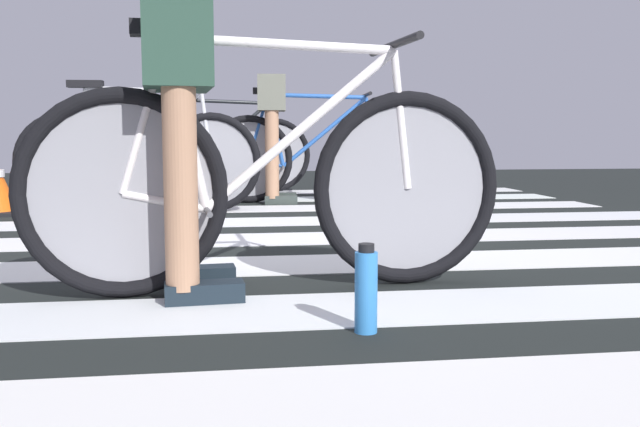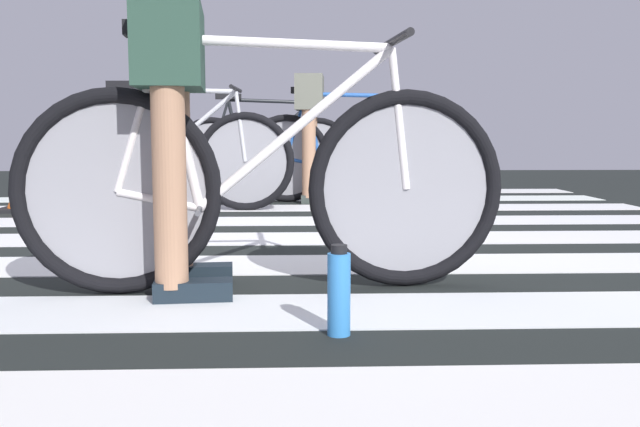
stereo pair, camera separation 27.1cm
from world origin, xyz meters
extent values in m
cube|color=black|center=(0.00, 0.00, 0.01)|extent=(18.00, 14.00, 0.02)
cube|color=silver|center=(0.05, -2.25, 0.02)|extent=(5.20, 0.44, 0.00)
cube|color=silver|center=(0.08, -1.50, 0.02)|extent=(5.20, 0.44, 0.00)
cube|color=silver|center=(0.15, -0.71, 0.02)|extent=(5.20, 0.44, 0.00)
cube|color=silver|center=(0.13, 0.03, 0.02)|extent=(5.20, 0.44, 0.00)
cube|color=silver|center=(0.10, 0.78, 0.02)|extent=(5.20, 0.44, 0.00)
cube|color=silver|center=(-0.05, 1.56, 0.02)|extent=(5.20, 0.44, 0.00)
cube|color=silver|center=(-0.06, 2.30, 0.02)|extent=(5.20, 0.44, 0.00)
cube|color=silver|center=(-0.03, 3.06, 0.02)|extent=(5.20, 0.44, 0.00)
torus|color=black|center=(-0.69, -1.23, 0.38)|extent=(0.72, 0.12, 0.72)
torus|color=black|center=(0.33, -1.14, 0.38)|extent=(0.72, 0.12, 0.72)
cylinder|color=gray|center=(-0.69, -1.23, 0.38)|extent=(0.61, 0.06, 0.61)
cylinder|color=gray|center=(0.33, -1.14, 0.38)|extent=(0.61, 0.06, 0.61)
cylinder|color=white|center=(-0.13, -1.18, 0.89)|extent=(0.80, 0.11, 0.05)
cylinder|color=white|center=(-0.07, -1.17, 0.60)|extent=(0.70, 0.10, 0.59)
cylinder|color=white|center=(-0.47, -1.21, 0.61)|extent=(0.16, 0.05, 0.59)
cylinder|color=white|center=(-0.55, -1.22, 0.35)|extent=(0.29, 0.05, 0.09)
cylinder|color=white|center=(-0.61, -1.22, 0.64)|extent=(0.19, 0.04, 0.53)
cylinder|color=white|center=(0.30, -1.14, 0.63)|extent=(0.09, 0.04, 0.50)
cube|color=black|center=(-0.53, -1.21, 0.93)|extent=(0.25, 0.11, 0.05)
cylinder|color=black|center=(0.27, -1.14, 0.90)|extent=(0.07, 0.52, 0.03)
cylinder|color=#4C4C51|center=(-0.41, -1.20, 0.32)|extent=(0.05, 0.34, 0.02)
cylinder|color=#A87A5B|center=(-0.51, -1.07, 0.52)|extent=(0.11, 0.11, 0.90)
cylinder|color=#A87A5B|center=(-0.49, -1.35, 0.52)|extent=(0.11, 0.11, 0.90)
cube|color=#274336|center=(-0.50, -1.21, 0.87)|extent=(0.26, 0.43, 0.28)
cube|color=black|center=(-0.44, -1.07, 0.06)|extent=(0.27, 0.12, 0.07)
cube|color=black|center=(-0.42, -1.35, 0.06)|extent=(0.27, 0.12, 0.07)
torus|color=black|center=(-1.46, 1.45, 0.38)|extent=(0.72, 0.09, 0.72)
torus|color=black|center=(-0.44, 1.41, 0.38)|extent=(0.72, 0.09, 0.72)
cylinder|color=gray|center=(-1.46, 1.45, 0.38)|extent=(0.61, 0.03, 0.61)
cylinder|color=gray|center=(-0.44, 1.41, 0.38)|extent=(0.61, 0.03, 0.61)
cylinder|color=silver|center=(-0.90, 1.43, 0.89)|extent=(0.80, 0.07, 0.05)
cylinder|color=silver|center=(-0.84, 1.43, 0.60)|extent=(0.70, 0.07, 0.59)
cylinder|color=silver|center=(-1.24, 1.45, 0.61)|extent=(0.15, 0.04, 0.59)
cylinder|color=silver|center=(-1.32, 1.45, 0.35)|extent=(0.29, 0.04, 0.09)
cylinder|color=silver|center=(-1.38, 1.45, 0.64)|extent=(0.19, 0.03, 0.53)
cylinder|color=silver|center=(-0.47, 1.41, 0.63)|extent=(0.09, 0.03, 0.50)
cube|color=black|center=(-1.30, 1.45, 0.93)|extent=(0.24, 0.10, 0.05)
cylinder|color=black|center=(-0.50, 1.41, 0.90)|extent=(0.05, 0.52, 0.03)
cylinder|color=#4C4C51|center=(-1.18, 1.44, 0.32)|extent=(0.04, 0.34, 0.02)
torus|color=black|center=(-0.14, 2.05, 0.38)|extent=(0.72, 0.11, 0.72)
torus|color=black|center=(0.87, 1.98, 0.38)|extent=(0.72, 0.11, 0.72)
cylinder|color=gray|center=(-0.14, 2.05, 0.38)|extent=(0.61, 0.05, 0.61)
cylinder|color=gray|center=(0.87, 1.98, 0.38)|extent=(0.61, 0.05, 0.61)
cylinder|color=#2859AC|center=(0.41, 2.01, 0.89)|extent=(0.80, 0.09, 0.05)
cylinder|color=#2859AC|center=(0.47, 2.01, 0.60)|extent=(0.70, 0.09, 0.59)
cylinder|color=#2859AC|center=(0.08, 2.04, 0.61)|extent=(0.16, 0.05, 0.59)
cylinder|color=#2859AC|center=(0.00, 2.04, 0.35)|extent=(0.29, 0.05, 0.09)
cylinder|color=#2859AC|center=(-0.06, 2.05, 0.64)|extent=(0.19, 0.04, 0.53)
cylinder|color=#2859AC|center=(0.84, 1.98, 0.63)|extent=(0.09, 0.04, 0.50)
cube|color=black|center=(0.02, 2.04, 0.93)|extent=(0.25, 0.11, 0.05)
cylinder|color=black|center=(0.81, 1.98, 0.90)|extent=(0.07, 0.52, 0.03)
cylinder|color=#4C4C51|center=(0.14, 2.03, 0.32)|extent=(0.05, 0.34, 0.02)
cylinder|color=#A87A5B|center=(0.06, 2.18, 0.54)|extent=(0.11, 0.11, 0.94)
cylinder|color=#A87A5B|center=(0.04, 1.90, 0.54)|extent=(0.11, 0.11, 0.94)
cube|color=#616457|center=(0.05, 2.04, 0.91)|extent=(0.25, 0.43, 0.28)
cube|color=#343D3A|center=(0.13, 2.17, 0.06)|extent=(0.27, 0.12, 0.07)
cube|color=#343D3A|center=(0.10, 1.89, 0.06)|extent=(0.27, 0.12, 0.07)
torus|color=black|center=(-0.86, 2.98, 0.38)|extent=(0.72, 0.17, 0.72)
torus|color=black|center=(0.15, 3.14, 0.38)|extent=(0.72, 0.17, 0.72)
cylinder|color=gray|center=(-0.86, 2.98, 0.38)|extent=(0.60, 0.10, 0.61)
cylinder|color=gray|center=(0.15, 3.14, 0.38)|extent=(0.60, 0.10, 0.61)
cylinder|color=black|center=(-0.31, 3.07, 0.89)|extent=(0.80, 0.16, 0.05)
cylinder|color=black|center=(-0.25, 3.08, 0.60)|extent=(0.70, 0.14, 0.59)
cylinder|color=black|center=(-0.64, 3.02, 0.61)|extent=(0.16, 0.06, 0.59)
cylinder|color=black|center=(-0.72, 3.01, 0.35)|extent=(0.29, 0.07, 0.09)
cylinder|color=black|center=(-0.78, 3.00, 0.64)|extent=(0.19, 0.05, 0.53)
cylinder|color=black|center=(0.12, 3.14, 0.63)|extent=(0.09, 0.04, 0.50)
cube|color=black|center=(-0.70, 3.01, 0.93)|extent=(0.25, 0.13, 0.05)
cylinder|color=black|center=(0.09, 3.13, 0.90)|extent=(0.11, 0.52, 0.03)
cylinder|color=#4C4C51|center=(-0.58, 3.03, 0.32)|extent=(0.07, 0.34, 0.02)
cylinder|color=#3384D6|center=(0.04, -1.76, 0.14)|extent=(0.06, 0.06, 0.23)
cylinder|color=black|center=(0.04, -1.76, 0.26)|extent=(0.05, 0.05, 0.02)
cube|color=black|center=(-1.99, 1.51, 0.03)|extent=(0.45, 0.45, 0.02)
cone|color=#EA5B14|center=(-1.99, 1.51, 0.28)|extent=(0.39, 0.39, 0.52)
cylinder|color=white|center=(-1.99, 1.51, 0.31)|extent=(0.22, 0.22, 0.05)
camera|label=1|loc=(-0.35, -3.63, 0.58)|focal=38.89mm
camera|label=2|loc=(-0.08, -3.63, 0.58)|focal=38.89mm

